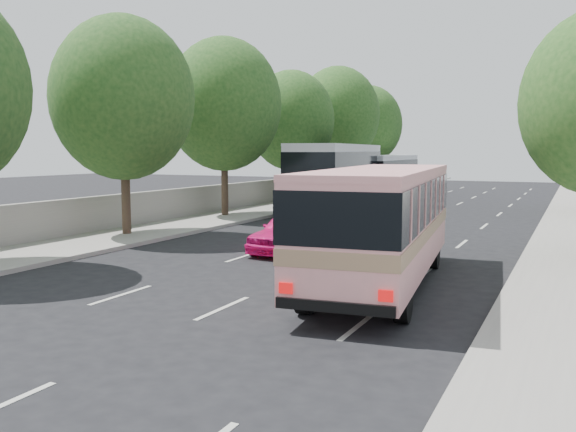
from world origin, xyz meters
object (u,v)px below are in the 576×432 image
Objects in this scene: pink_bus at (382,213)px; tour_coach_rear at (387,172)px; pink_taxi at (292,231)px; tour_coach_front at (338,171)px; white_pickup at (339,205)px.

pink_bus is 30.56m from tour_coach_rear.
tour_coach_front is at bearing 106.38° from pink_taxi.
pink_taxi is at bearing -82.46° from tour_coach_front.
pink_taxi is at bearing 132.27° from pink_bus.
pink_bus is 0.74× the size of tour_coach_front.
white_pickup is 0.43× the size of tour_coach_front.
pink_bus is 14.30m from white_pickup.
pink_taxi is 9.16m from white_pickup.
tour_coach_rear reaches higher than pink_bus.
pink_taxi is 25.82m from tour_coach_rear.
white_pickup is 6.51m from tour_coach_front.
pink_bus is 6.00m from pink_taxi.
tour_coach_front is at bearing -90.91° from tour_coach_rear.
tour_coach_front reaches higher than pink_taxi.
tour_coach_rear reaches higher than white_pickup.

